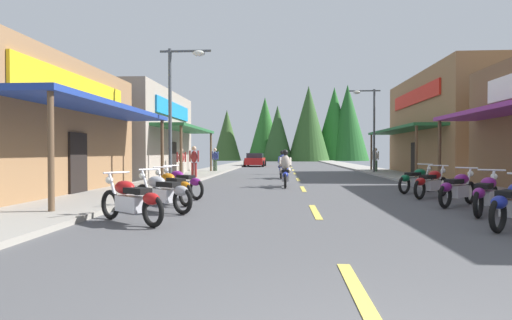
{
  "coord_description": "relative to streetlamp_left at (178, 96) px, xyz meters",
  "views": [
    {
      "loc": [
        -0.77,
        -2.01,
        1.44
      ],
      "look_at": [
        -2.62,
        25.06,
        0.95
      ],
      "focal_mm": 28.35,
      "sensor_mm": 36.0,
      "label": 1
    }
  ],
  "objects": [
    {
      "name": "motorcycle_parked_right_5",
      "position": [
        8.99,
        -1.23,
        -3.22
      ],
      "size": [
        1.72,
        1.44,
        1.04
      ],
      "rotation": [
        0.0,
        0.0,
        0.69
      ],
      "color": "black",
      "rests_on": "ground"
    },
    {
      "name": "sidewalk_right",
      "position": [
        11.27,
        13.44,
        -3.65
      ],
      "size": [
        2.65,
        84.91,
        0.12
      ],
      "primitive_type": "cube",
      "color": "#9E9991",
      "rests_on": "ground"
    },
    {
      "name": "storefront_left_far",
      "position": [
        -6.09,
        8.46,
        -1.09
      ],
      "size": [
        8.9,
        9.84,
        5.23
      ],
      "color": "gray",
      "rests_on": "ground"
    },
    {
      "name": "motorcycle_parked_right_2",
      "position": [
        8.94,
        -6.33,
        -3.22
      ],
      "size": [
        1.39,
        1.76,
        1.04
      ],
      "rotation": [
        0.0,
        0.0,
        0.91
      ],
      "color": "black",
      "rests_on": "ground"
    },
    {
      "name": "pedestrian_waiting",
      "position": [
        10.73,
        13.09,
        -2.67
      ],
      "size": [
        0.43,
        0.46,
        1.78
      ],
      "rotation": [
        0.0,
        0.0,
        0.7
      ],
      "color": "#3F593F",
      "rests_on": "ground"
    },
    {
      "name": "pedestrian_strolling",
      "position": [
        -0.59,
        5.48,
        -2.66
      ],
      "size": [
        0.56,
        0.32,
        1.8
      ],
      "rotation": [
        0.0,
        0.0,
        4.53
      ],
      "color": "maroon",
      "rests_on": "ground"
    },
    {
      "name": "rider_cruising_lead",
      "position": [
        4.31,
        0.89,
        -3.05
      ],
      "size": [
        0.6,
        2.14,
        1.57
      ],
      "rotation": [
        0.0,
        0.0,
        1.57
      ],
      "color": "black",
      "rests_on": "ground"
    },
    {
      "name": "motorcycle_parked_left_0",
      "position": [
        1.15,
        -8.04,
        -3.22
      ],
      "size": [
        1.8,
        1.32,
        1.04
      ],
      "rotation": [
        0.0,
        0.0,
        2.52
      ],
      "color": "black",
      "rests_on": "ground"
    },
    {
      "name": "streetlamp_right",
      "position": [
        10.02,
        11.8,
        0.07
      ],
      "size": [
        2.08,
        0.3,
        5.74
      ],
      "color": "#474C51",
      "rests_on": "ground"
    },
    {
      "name": "motorcycle_parked_right_3",
      "position": [
        8.91,
        -4.84,
        -3.22
      ],
      "size": [
        1.61,
        1.56,
        1.04
      ],
      "rotation": [
        0.0,
        0.0,
        0.77
      ],
      "color": "black",
      "rests_on": "ground"
    },
    {
      "name": "storefront_right_far",
      "position": [
        15.96,
        10.38,
        -0.51
      ],
      "size": [
        8.6,
        12.21,
        6.39
      ],
      "color": "olive",
      "rests_on": "ground"
    },
    {
      "name": "pedestrian_by_shop",
      "position": [
        -0.74,
        13.03,
        -2.67
      ],
      "size": [
        0.53,
        0.38,
        1.78
      ],
      "rotation": [
        0.0,
        0.0,
        4.31
      ],
      "color": "#3F593F",
      "rests_on": "ground"
    },
    {
      "name": "motorcycle_parked_left_1",
      "position": [
        1.3,
        -6.4,
        -3.22
      ],
      "size": [
        1.83,
        1.28,
        1.04
      ],
      "rotation": [
        0.0,
        0.0,
        2.55
      ],
      "color": "black",
      "rests_on": "ground"
    },
    {
      "name": "motorcycle_parked_left_3",
      "position": [
        1.02,
        -3.48,
        -3.22
      ],
      "size": [
        1.76,
        1.38,
        1.04
      ],
      "rotation": [
        0.0,
        0.0,
        2.49
      ],
      "color": "black",
      "rests_on": "ground"
    },
    {
      "name": "rider_cruising_trailing",
      "position": [
        4.17,
        6.45,
        -3.05
      ],
      "size": [
        0.61,
        2.14,
        1.57
      ],
      "rotation": [
        0.0,
        0.0,
        1.48
      ],
      "color": "black",
      "rests_on": "ground"
    },
    {
      "name": "motorcycle_parked_right_4",
      "position": [
        8.93,
        -2.83,
        -3.22
      ],
      "size": [
        1.61,
        1.56,
        1.04
      ],
      "rotation": [
        0.0,
        0.0,
        0.77
      ],
      "color": "black",
      "rests_on": "ground"
    },
    {
      "name": "treeline_backdrop",
      "position": [
        8.87,
        56.95,
        2.43
      ],
      "size": [
        28.31,
        12.23,
        13.75
      ],
      "color": "#2D5323",
      "rests_on": "ground"
    },
    {
      "name": "ground",
      "position": [
        5.01,
        13.44,
        -3.76
      ],
      "size": [
        9.88,
        84.91,
        0.1
      ],
      "primitive_type": "cube",
      "color": "#4C4C4F"
    },
    {
      "name": "streetlamp_left",
      "position": [
        0.0,
        0.0,
        0.0
      ],
      "size": [
        2.08,
        0.3,
        5.62
      ],
      "color": "#474C51",
      "rests_on": "ground"
    },
    {
      "name": "motorcycle_parked_left_2",
      "position": [
        1.11,
        -4.92,
        -3.22
      ],
      "size": [
        1.59,
        1.58,
        1.04
      ],
      "rotation": [
        0.0,
        0.0,
        2.36
      ],
      "color": "black",
      "rests_on": "ground"
    },
    {
      "name": "sidewalk_left",
      "position": [
        -1.26,
        13.44,
        -3.65
      ],
      "size": [
        2.65,
        84.91,
        0.12
      ],
      "primitive_type": "cube",
      "color": "gray",
      "rests_on": "ground"
    },
    {
      "name": "pedestrian_browsing",
      "position": [
        -1.69,
        7.07,
        -2.72
      ],
      "size": [
        0.5,
        0.41,
        1.7
      ],
      "rotation": [
        0.0,
        0.0,
        2.12
      ],
      "color": "#B2A599",
      "rests_on": "ground"
    },
    {
      "name": "parked_car_curbside",
      "position": [
        1.27,
        26.14,
        -3.02
      ],
      "size": [
        2.14,
        4.34,
        1.4
      ],
      "rotation": [
        0.0,
        0.0,
        1.55
      ],
      "color": "#B21919",
      "rests_on": "ground"
    },
    {
      "name": "centerline_dashes",
      "position": [
        5.01,
        14.87,
        -3.7
      ],
      "size": [
        0.16,
        57.07,
        0.01
      ],
      "color": "#E0C64C",
      "rests_on": "ground"
    }
  ]
}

